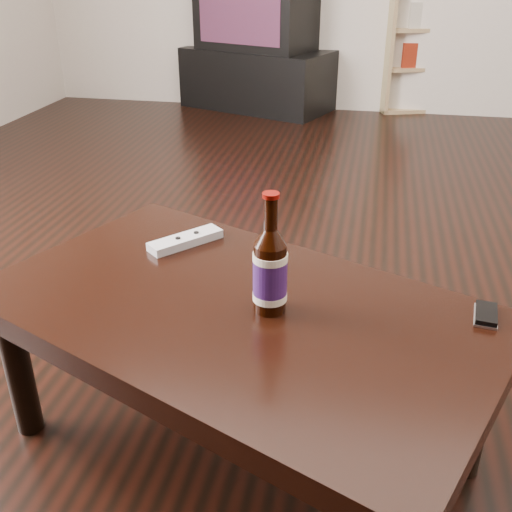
% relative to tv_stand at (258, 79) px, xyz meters
% --- Properties ---
extents(floor, '(5.00, 6.00, 0.01)m').
position_rel_tv_stand_xyz_m(floor, '(0.82, -2.95, -0.23)').
color(floor, black).
rests_on(floor, ground).
extents(tv_stand, '(1.24, 0.91, 0.45)m').
position_rel_tv_stand_xyz_m(tv_stand, '(0.00, 0.00, 0.00)').
color(tv_stand, black).
rests_on(tv_stand, floor).
extents(tv, '(0.96, 0.78, 0.62)m').
position_rel_tv_stand_xyz_m(tv, '(-0.00, -0.00, 0.53)').
color(tv, black).
rests_on(tv, tv_stand).
extents(bookshelf, '(0.70, 0.49, 1.20)m').
position_rel_tv_stand_xyz_m(bookshelf, '(1.23, 0.21, 0.40)').
color(bookshelf, tan).
rests_on(bookshelf, floor).
extents(coffee_table, '(1.29, 1.05, 0.42)m').
position_rel_tv_stand_xyz_m(coffee_table, '(0.66, -3.60, 0.14)').
color(coffee_table, black).
rests_on(coffee_table, floor).
extents(beer_bottle, '(0.09, 0.09, 0.27)m').
position_rel_tv_stand_xyz_m(beer_bottle, '(0.74, -3.61, 0.29)').
color(beer_bottle, black).
rests_on(beer_bottle, coffee_table).
extents(phone, '(0.06, 0.10, 0.02)m').
position_rel_tv_stand_xyz_m(phone, '(1.19, -3.55, 0.20)').
color(phone, silver).
rests_on(phone, coffee_table).
extents(remote, '(0.18, 0.19, 0.03)m').
position_rel_tv_stand_xyz_m(remote, '(0.47, -3.34, 0.21)').
color(remote, silver).
rests_on(remote, coffee_table).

